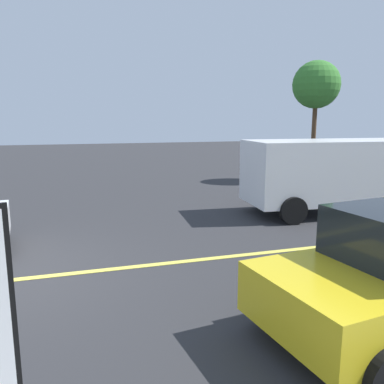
# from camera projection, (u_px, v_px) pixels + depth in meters

# --- Properties ---
(ground_plane) EXTENTS (80.00, 80.00, 0.00)m
(ground_plane) POSITION_uv_depth(u_px,v_px,m) (3.00, 281.00, 6.93)
(ground_plane) COLOR #2D2D30
(lane_marking_centre) EXTENTS (28.00, 0.16, 0.01)m
(lane_marking_centre) POSITION_uv_depth(u_px,v_px,m) (169.00, 263.00, 7.79)
(lane_marking_centre) COLOR #E0D14C
(white_van) EXTENTS (5.33, 2.57, 2.20)m
(white_van) POSITION_uv_depth(u_px,v_px,m) (332.00, 171.00, 11.82)
(white_van) COLOR white
(white_van) RESTS_ON ground_plane
(tree_left_verge) EXTENTS (2.11, 2.11, 5.38)m
(tree_left_verge) POSITION_uv_depth(u_px,v_px,m) (316.00, 86.00, 17.53)
(tree_left_verge) COLOR #513823
(tree_left_verge) RESTS_ON ground_plane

